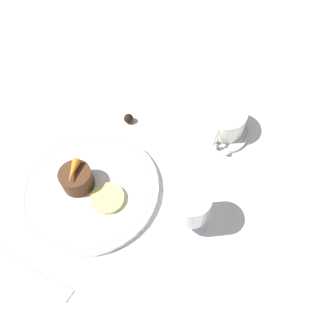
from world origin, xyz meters
name	(u,v)px	position (x,y,z in m)	size (l,w,h in m)	color
ground_plane	(96,203)	(0.00, 0.00, 0.00)	(3.00, 3.00, 0.00)	white
dinner_plate	(90,189)	(-0.02, -0.02, 0.01)	(0.28, 0.28, 0.01)	white
saucer	(220,129)	(-0.27, 0.16, 0.01)	(0.13, 0.13, 0.01)	white
coffee_cup	(224,120)	(-0.27, 0.17, 0.04)	(0.12, 0.09, 0.05)	white
spoon	(213,141)	(-0.23, 0.16, 0.01)	(0.06, 0.11, 0.00)	silver
wine_glass	(190,206)	(-0.04, 0.18, 0.07)	(0.07, 0.07, 0.10)	silver
fork	(36,274)	(0.16, -0.02, 0.00)	(0.04, 0.20, 0.01)	silver
dessert_cake	(77,179)	(-0.02, -0.05, 0.04)	(0.06, 0.06, 0.04)	#4C2D19
carrot_garnish	(73,171)	(-0.02, -0.05, 0.07)	(0.05, 0.03, 0.02)	orange
pineapple_slice	(108,198)	(-0.01, 0.02, 0.02)	(0.07, 0.07, 0.01)	#EFE075
chocolate_truffle	(129,119)	(-0.21, -0.04, 0.01)	(0.02, 0.02, 0.02)	black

